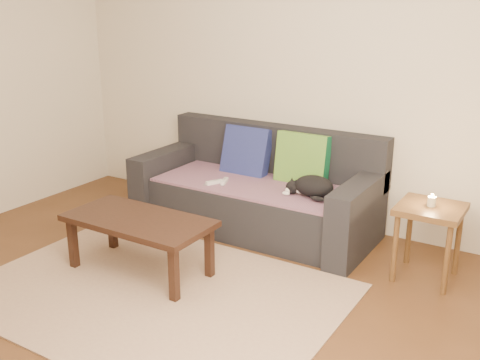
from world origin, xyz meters
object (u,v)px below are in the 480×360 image
at_px(cat, 312,186).
at_px(coffee_table, 139,225).
at_px(sofa, 257,194).
at_px(side_table, 430,219).
at_px(wii_remote_b, 214,182).
at_px(wii_remote_a, 224,181).

relative_size(cat, coffee_table, 0.40).
xyz_separation_m(sofa, side_table, (1.52, -0.19, 0.15)).
height_order(cat, coffee_table, cat).
bearing_deg(cat, sofa, -172.32).
bearing_deg(coffee_table, sofa, 76.58).
bearing_deg(wii_remote_b, side_table, -61.89).
bearing_deg(coffee_table, cat, 51.17).
height_order(sofa, wii_remote_a, sofa).
relative_size(wii_remote_b, side_table, 0.27).
distance_m(cat, coffee_table, 1.40).
bearing_deg(wii_remote_a, wii_remote_b, 118.62).
bearing_deg(sofa, side_table, -7.26).
distance_m(sofa, wii_remote_a, 0.33).
bearing_deg(wii_remote_a, coffee_table, 154.88).
distance_m(wii_remote_a, wii_remote_b, 0.09).
bearing_deg(wii_remote_a, sofa, -62.71).
distance_m(cat, wii_remote_a, 0.79).
xyz_separation_m(wii_remote_a, wii_remote_b, (-0.06, -0.07, 0.00)).
xyz_separation_m(side_table, coffee_table, (-1.82, -1.03, -0.08)).
relative_size(cat, wii_remote_b, 2.90).
height_order(sofa, wii_remote_b, sofa).
distance_m(wii_remote_a, side_table, 1.73).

